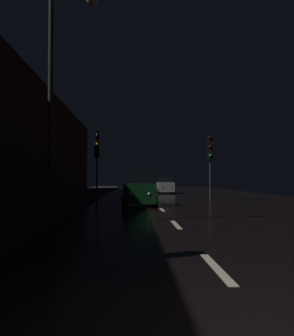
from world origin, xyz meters
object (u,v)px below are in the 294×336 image
car_distant_taillights (165,185)px  car_approaching_headlights (139,189)px  traffic_light_far_right (210,152)px  traffic_light_far_left (97,150)px  streetlamp_overhead (63,72)px

car_distant_taillights → car_approaching_headlights: bearing=170.0°
traffic_light_far_right → car_distant_taillights: traffic_light_far_right is taller
traffic_light_far_left → traffic_light_far_right: traffic_light_far_left is taller
streetlamp_overhead → car_approaching_headlights: size_ratio=1.88×
traffic_light_far_left → car_distant_taillights: 14.57m
traffic_light_far_left → car_approaching_headlights: traffic_light_far_left is taller
car_approaching_headlights → streetlamp_overhead: bearing=-16.9°
car_approaching_headlights → car_distant_taillights: 17.77m
traffic_light_far_left → traffic_light_far_right: (8.07, -0.13, -0.12)m
streetlamp_overhead → car_distant_taillights: streetlamp_overhead is taller
traffic_light_far_right → car_approaching_headlights: traffic_light_far_right is taller
traffic_light_far_right → car_approaching_headlights: (-5.14, -4.39, -2.51)m
traffic_light_far_right → car_approaching_headlights: 7.21m
streetlamp_overhead → car_distant_taillights: size_ratio=2.03×
streetlamp_overhead → car_distant_taillights: bearing=77.6°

